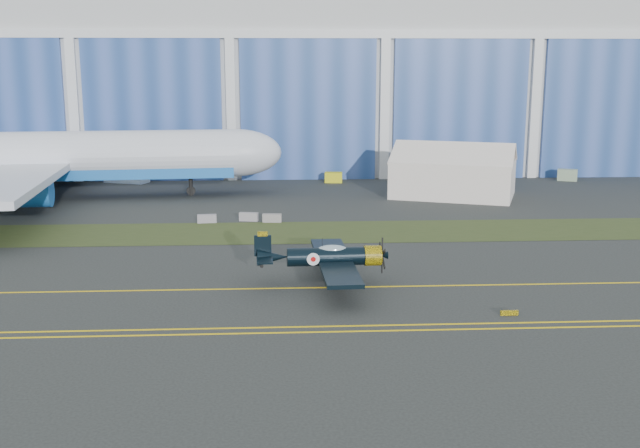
{
  "coord_description": "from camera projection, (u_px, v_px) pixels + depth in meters",
  "views": [
    {
      "loc": [
        6.8,
        -58.73,
        16.38
      ],
      "look_at": [
        10.26,
        4.83,
        2.79
      ],
      "focal_mm": 42.0,
      "sensor_mm": 36.0,
      "label": 1
    }
  ],
  "objects": [
    {
      "name": "barrier_b",
      "position": [
        249.0,
        217.0,
        79.9
      ],
      "size": [
        2.07,
        0.93,
        0.9
      ],
      "primitive_type": "cube",
      "rotation": [
        0.0,
        0.0,
        -0.17
      ],
      "color": "gray",
      "rests_on": "ground"
    },
    {
      "name": "tent",
      "position": [
        454.0,
        169.0,
        94.59
      ],
      "size": [
        17.83,
        15.5,
        6.94
      ],
      "rotation": [
        0.0,
        0.0,
        -0.36
      ],
      "color": "white",
      "rests_on": "ground"
    },
    {
      "name": "shipping_container",
      "position": [
        127.0,
        173.0,
        105.98
      ],
      "size": [
        6.56,
        4.57,
        2.64
      ],
      "primitive_type": "cube",
      "rotation": [
        0.0,
        0.0,
        -0.39
      ],
      "color": "#C8E2FD",
      "rests_on": "ground"
    },
    {
      "name": "jetliner",
      "position": [
        31.0,
        103.0,
        90.73
      ],
      "size": [
        72.68,
        63.25,
        23.74
      ],
      "rotation": [
        0.0,
        0.0,
        0.08
      ],
      "color": "silver",
      "rests_on": "ground"
    },
    {
      "name": "tug",
      "position": [
        333.0,
        177.0,
        106.05
      ],
      "size": [
        2.58,
        1.75,
        1.43
      ],
      "primitive_type": "cube",
      "rotation": [
        0.0,
        0.0,
        -0.09
      ],
      "color": "yellow",
      "rests_on": "ground"
    },
    {
      "name": "edge_line_far",
      "position": [
        174.0,
        329.0,
        47.23
      ],
      "size": [
        80.0,
        0.2,
        0.02
      ],
      "primitive_type": "cube",
      "color": "yellow",
      "rests_on": "ground"
    },
    {
      "name": "gse_box",
      "position": [
        567.0,
        175.0,
        107.64
      ],
      "size": [
        3.07,
        2.43,
        1.63
      ],
      "primitive_type": "cube",
      "rotation": [
        0.0,
        0.0,
        -0.42
      ],
      "color": "#8FA987",
      "rests_on": "ground"
    },
    {
      "name": "grass_median",
      "position": [
        212.0,
        233.0,
        74.08
      ],
      "size": [
        260.0,
        10.0,
        0.02
      ],
      "primitive_type": "cube",
      "color": "#475128",
      "rests_on": "ground"
    },
    {
      "name": "barrier_a",
      "position": [
        207.0,
        219.0,
        78.89
      ],
      "size": [
        2.05,
        0.81,
        0.9
      ],
      "primitive_type": "cube",
      "rotation": [
        0.0,
        0.0,
        0.1
      ],
      "color": "gray",
      "rests_on": "ground"
    },
    {
      "name": "taxiway_centreline",
      "position": [
        189.0,
        290.0,
        55.53
      ],
      "size": [
        200.0,
        0.2,
        0.02
      ],
      "primitive_type": "cube",
      "color": "yellow",
      "rests_on": "ground"
    },
    {
      "name": "hangar",
      "position": [
        239.0,
        73.0,
        127.39
      ],
      "size": [
        220.0,
        45.7,
        30.0
      ],
      "color": "silver",
      "rests_on": "ground"
    },
    {
      "name": "warbird",
      "position": [
        326.0,
        257.0,
        56.43
      ],
      "size": [
        11.78,
        14.03,
        4.04
      ],
      "rotation": [
        0.0,
        0.0,
        0.04
      ],
      "color": "black",
      "rests_on": "ground"
    },
    {
      "name": "guard_board_right",
      "position": [
        509.0,
        313.0,
        49.83
      ],
      "size": [
        1.2,
        0.15,
        0.35
      ],
      "primitive_type": "cube",
      "color": "yellow",
      "rests_on": "ground"
    },
    {
      "name": "barrier_c",
      "position": [
        272.0,
        218.0,
        79.21
      ],
      "size": [
        2.04,
        0.76,
        0.9
      ],
      "primitive_type": "cube",
      "rotation": [
        0.0,
        0.0,
        -0.08
      ],
      "color": "gray",
      "rests_on": "ground"
    },
    {
      "name": "ground",
      "position": [
        197.0,
        272.0,
        60.41
      ],
      "size": [
        260.0,
        260.0,
        0.0
      ],
      "primitive_type": "plane",
      "color": "#2F3232",
      "rests_on": "ground"
    },
    {
      "name": "edge_line_near",
      "position": [
        172.0,
        335.0,
        46.25
      ],
      "size": [
        80.0,
        0.2,
        0.02
      ],
      "primitive_type": "cube",
      "color": "yellow",
      "rests_on": "ground"
    }
  ]
}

